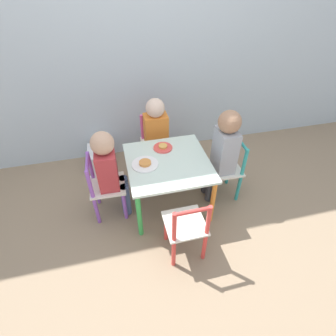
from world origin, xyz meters
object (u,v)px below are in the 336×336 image
(kids_table, at_px, (168,167))
(plate_back, at_px, (163,147))
(child_back, at_px, (156,131))
(chair_pink, at_px, (156,144))
(plate_left, at_px, (145,164))
(chair_red, at_px, (186,228))
(chair_purple, at_px, (105,187))
(child_right, at_px, (223,149))
(storage_bin, at_px, (100,158))
(child_left, at_px, (110,168))
(chair_teal, at_px, (226,170))

(kids_table, bearing_deg, plate_back, 90.00)
(kids_table, height_order, child_back, child_back)
(chair_pink, xyz_separation_m, child_back, (-0.00, -0.06, 0.18))
(plate_back, distance_m, plate_left, 0.24)
(kids_table, height_order, chair_pink, chair_pink)
(chair_red, bearing_deg, chair_purple, -46.10)
(kids_table, relative_size, child_back, 0.84)
(chair_purple, bearing_deg, child_right, -89.67)
(chair_purple, bearing_deg, chair_red, -133.90)
(plate_left, xyz_separation_m, storage_bin, (-0.35, 0.61, -0.35))
(chair_pink, bearing_deg, child_left, -131.88)
(chair_red, bearing_deg, kids_table, -90.00)
(kids_table, bearing_deg, chair_teal, -0.96)
(chair_pink, bearing_deg, child_back, -90.00)
(chair_purple, relative_size, plate_left, 2.70)
(chair_purple, bearing_deg, storage_bin, 5.00)
(child_left, distance_m, storage_bin, 0.70)
(plate_left, bearing_deg, kids_table, -0.00)
(chair_purple, bearing_deg, plate_back, -70.41)
(plate_back, bearing_deg, child_right, -22.66)
(kids_table, bearing_deg, chair_pink, 89.91)
(child_left, xyz_separation_m, child_right, (0.86, -0.02, 0.03))
(chair_pink, height_order, chair_purple, same)
(child_back, height_order, child_right, child_right)
(storage_bin, bearing_deg, chair_teal, -31.47)
(plate_back, relative_size, storage_bin, 0.55)
(kids_table, height_order, child_left, child_left)
(chair_pink, relative_size, chair_red, 1.00)
(chair_red, xyz_separation_m, child_back, (-0.00, 0.92, 0.18))
(kids_table, xyz_separation_m, chair_teal, (0.49, -0.01, -0.12))
(kids_table, distance_m, storage_bin, 0.86)
(plate_left, distance_m, storage_bin, 0.79)
(chair_pink, distance_m, storage_bin, 0.56)
(chair_red, height_order, child_back, child_back)
(child_left, bearing_deg, child_back, -44.25)
(chair_pink, distance_m, plate_left, 0.55)
(chair_purple, distance_m, plate_back, 0.55)
(chair_teal, bearing_deg, plate_left, -89.75)
(plate_left, bearing_deg, chair_red, -70.12)
(chair_pink, distance_m, child_right, 0.69)
(chair_pink, bearing_deg, plate_left, -109.40)
(chair_red, relative_size, storage_bin, 1.92)
(chair_purple, height_order, plate_back, chair_purple)
(child_back, bearing_deg, child_left, -135.83)
(chair_purple, relative_size, chair_teal, 1.00)
(chair_pink, height_order, storage_bin, chair_pink)
(chair_teal, height_order, chair_red, same)
(chair_teal, xyz_separation_m, plate_back, (-0.49, 0.18, 0.18))
(chair_red, bearing_deg, plate_left, -70.65)
(chair_red, bearing_deg, child_back, -90.29)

